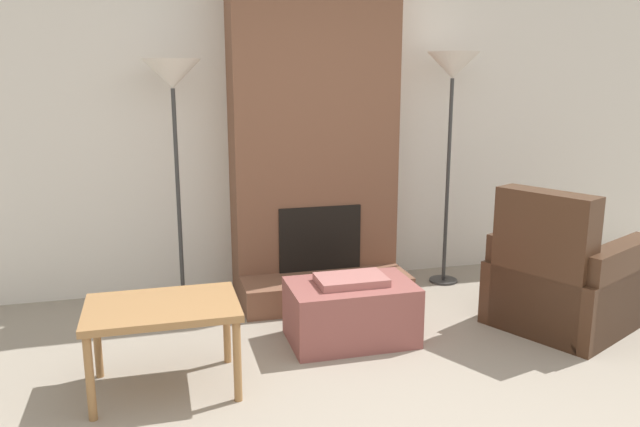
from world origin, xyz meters
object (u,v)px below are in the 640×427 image
object	(u,v)px
ottoman	(351,311)
floor_lamp_right	(452,76)
armchair	(563,283)
side_table	(162,315)
floor_lamp_left	(173,85)

from	to	relation	value
ottoman	floor_lamp_right	distance (m)	2.09
armchair	floor_lamp_right	bearing A→B (deg)	-6.27
armchair	ottoman	bearing A→B (deg)	59.04
armchair	side_table	size ratio (longest dim) A/B	1.49
armchair	floor_lamp_right	world-z (taller)	floor_lamp_right
ottoman	floor_lamp_left	world-z (taller)	floor_lamp_left
ottoman	floor_lamp_left	distance (m)	2.00
ottoman	side_table	distance (m)	1.27
armchair	floor_lamp_left	size ratio (longest dim) A/B	0.67
floor_lamp_left	armchair	bearing A→B (deg)	-22.63
armchair	floor_lamp_right	xyz separation A→B (m)	(-0.38, 1.06, 1.40)
side_table	floor_lamp_right	bearing A→B (deg)	28.91
ottoman	armchair	distance (m)	1.52
ottoman	armchair	world-z (taller)	armchair
floor_lamp_left	ottoman	bearing A→B (deg)	-42.02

